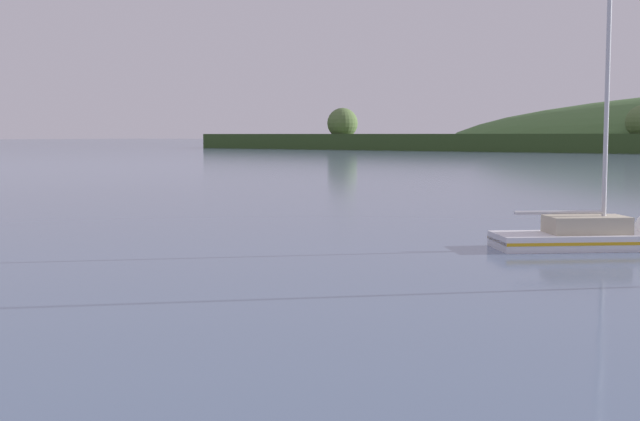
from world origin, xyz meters
The scene contains 1 object.
sailboat_midwater_white centered at (2.14, 48.43, 0.24)m, with size 7.54×6.87×12.92m.
Camera 1 is at (12.21, 13.84, 4.45)m, focal length 49.23 mm.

